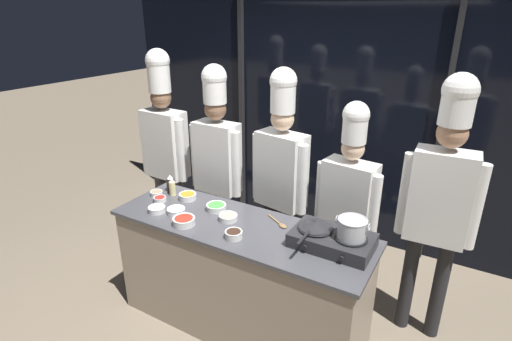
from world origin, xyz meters
The scene contains 23 objects.
ground_plane centered at (0.00, 0.00, 0.00)m, with size 24.00×24.00×0.00m, color #7F705B.
window_wall_back centered at (0.00, 1.83, 1.35)m, with size 5.16×0.09×2.70m.
demo_counter centered at (0.00, 0.00, 0.47)m, with size 2.01×0.65×0.93m.
portable_stove centered at (0.69, 0.08, 0.98)m, with size 0.54×0.35×0.11m.
frying_pan centered at (0.57, 0.07, 1.06)m, with size 0.24×0.42×0.04m.
stock_pot centered at (0.82, 0.08, 1.11)m, with size 0.22×0.19×0.13m.
squeeze_bottle_oil centered at (-0.77, 0.15, 1.01)m, with size 0.05×0.05×0.16m.
squeeze_bottle_soy centered at (-0.84, 0.20, 1.00)m, with size 0.07×0.07×0.15m.
prep_bowl_onion centered at (-0.53, -0.09, 0.95)m, with size 0.14×0.14×0.04m.
prep_bowl_soy_glaze centered at (0.06, -0.17, 0.96)m, with size 0.13×0.13×0.05m.
prep_bowl_rice centered at (-0.67, -0.15, 0.96)m, with size 0.14×0.14×0.05m.
prep_bowl_mushrooms centered at (-0.89, 0.08, 0.95)m, with size 0.11×0.11×0.04m.
prep_bowl_chili_flakes centered at (-0.36, -0.20, 0.96)m, with size 0.17×0.17×0.06m.
prep_bowl_carrots centered at (-0.61, 0.15, 0.96)m, with size 0.15×0.15×0.05m.
prep_bowl_ginger centered at (-0.11, 0.03, 0.96)m, with size 0.14×0.14×0.05m.
prep_bowl_bell_pepper centered at (-0.78, 0.00, 0.96)m, with size 0.11×0.11×0.04m.
prep_bowl_scallions centered at (-0.29, 0.12, 0.96)m, with size 0.16×0.16×0.05m.
serving_spoon_slotted centered at (0.26, 0.16, 0.94)m, with size 0.22×0.15×0.02m.
chef_head centered at (-1.28, 0.64, 1.21)m, with size 0.58×0.25×2.09m.
chef_sous centered at (-0.64, 0.63, 1.18)m, with size 0.54×0.22×1.99m.
chef_line centered at (0.00, 0.67, 1.16)m, with size 0.56×0.29×2.00m.
chef_pastry centered at (0.61, 0.65, 1.04)m, with size 0.53×0.26×1.80m.
chef_apprentice centered at (1.26, 0.68, 1.22)m, with size 0.54×0.23×2.05m.
Camera 1 is at (1.42, -2.17, 2.41)m, focal length 28.00 mm.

